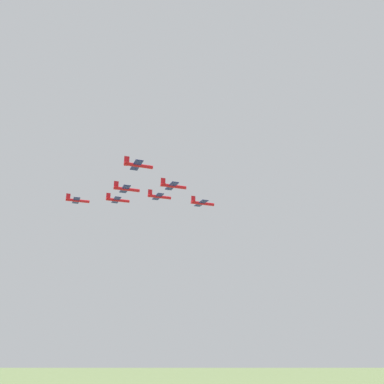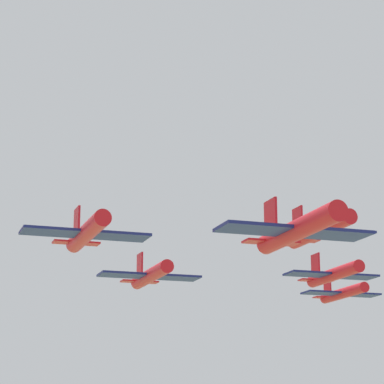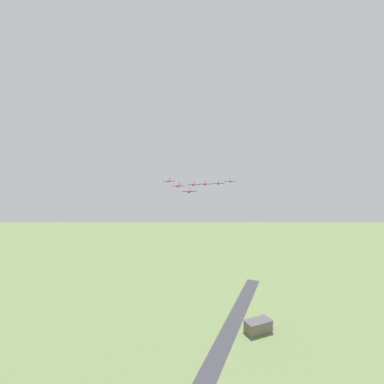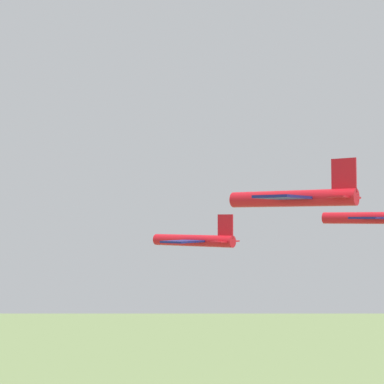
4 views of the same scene
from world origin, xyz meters
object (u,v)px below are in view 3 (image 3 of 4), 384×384
Objects in this scene: hangar at (258,326)px; jet_6 at (230,181)px; jet_3 at (218,183)px; jet_4 at (194,185)px; jet_5 at (169,181)px; jet_1 at (205,184)px; jet_2 at (179,186)px; jet_0 at (189,191)px.

hangar is 2.89× the size of jet_6.
jet_3 is at bearing 59.53° from jet_6.
jet_5 is (-18.22, 10.23, 2.94)m from jet_4.
jet_4 is 21.10m from jet_5.
jet_1 is at bearing -148.51° from hangar.
hangar is 215.09m from jet_2.
jet_1 reaches higher than jet_0.
jet_0 is at bearing 90.00° from jet_4.
jet_2 is 36.04m from jet_3.
jet_3 reaches higher than jet_4.
jet_3 is 1.00× the size of jet_4.
jet_2 is (-119.56, -51.85, 171.11)m from hangar.
jet_4 is (17.81, 10.37, -0.21)m from jet_2.
jet_4 is at bearing -59.53° from jet_1.
jet_6 reaches higher than jet_1.
jet_1 is (-101.35, -62.08, 172.73)m from hangar.
jet_4 is at bearing -0.00° from jet_3.
hangar is at bearing -119.19° from jet_1.
jet_5 is 1.00× the size of jet_6.
jet_1 is 1.00× the size of jet_6.
jet_1 reaches higher than jet_4.
jet_2 is at bearing -0.00° from jet_1.
jet_5 reaches higher than jet_3.
jet_5 is at bearing -165.40° from hangar.
jet_1 is 20.96m from jet_2.
jet_5 reaches higher than jet_4.
jet_3 is at bearing 180.00° from jet_4.
jet_1 is at bearing 120.47° from jet_4.
jet_4 reaches higher than hangar.
jet_1 reaches higher than hangar.
jet_1 is 1.00× the size of jet_5.
jet_3 is (17.81, 10.37, -0.65)m from jet_1.
jet_6 is (53.83, 10.51, 1.78)m from jet_2.
jet_5 is at bearing 0.00° from jet_3.
jet_1 is at bearing 59.53° from jet_6.
jet_5 is (-0.83, 41.20, 5.41)m from jet_0.
jet_3 is 1.00× the size of jet_5.
jet_4 is at bearing -120.47° from jet_2.
jet_5 is at bearing -59.53° from jet_0.
hangar is 2.89× the size of jet_0.
jet_3 is at bearing -150.46° from jet_2.
hangar is 2.89× the size of jet_4.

